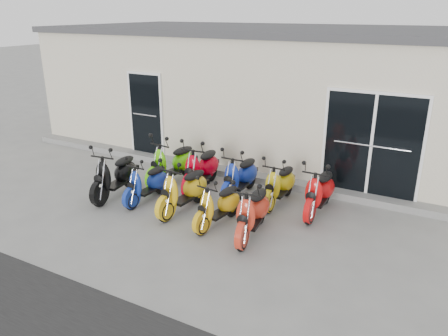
{
  "coord_description": "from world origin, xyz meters",
  "views": [
    {
      "loc": [
        4.03,
        -6.81,
        3.83
      ],
      "look_at": [
        0.0,
        0.6,
        0.75
      ],
      "focal_mm": 35.0,
      "sensor_mm": 36.0,
      "label": 1
    }
  ],
  "objects": [
    {
      "name": "scooter_front_black",
      "position": [
        -2.18,
        -0.26,
        0.62
      ],
      "size": [
        0.81,
        1.75,
        1.25
      ],
      "primitive_type": null,
      "rotation": [
        0.0,
        0.0,
        0.12
      ],
      "color": "black",
      "rests_on": "ground"
    },
    {
      "name": "building",
      "position": [
        0.0,
        5.2,
        1.6
      ],
      "size": [
        14.0,
        6.0,
        3.2
      ],
      "primitive_type": "cube",
      "color": "beige",
      "rests_on": "ground"
    },
    {
      "name": "scooter_front_blue",
      "position": [
        -1.42,
        -0.15,
        0.53
      ],
      "size": [
        0.59,
        1.46,
        1.06
      ],
      "primitive_type": null,
      "rotation": [
        0.0,
        0.0,
        -0.04
      ],
      "color": "navy",
      "rests_on": "ground"
    },
    {
      "name": "scooter_front_orange_a",
      "position": [
        -0.47,
        -0.2,
        0.6
      ],
      "size": [
        0.73,
        1.67,
        1.2
      ],
      "primitive_type": null,
      "rotation": [
        0.0,
        0.0,
        -0.09
      ],
      "color": "gold",
      "rests_on": "ground"
    },
    {
      "name": "ground",
      "position": [
        0.0,
        0.0,
        0.0
      ],
      "size": [
        80.0,
        80.0,
        0.0
      ],
      "primitive_type": "plane",
      "color": "gray",
      "rests_on": "ground"
    },
    {
      "name": "roof_cap",
      "position": [
        0.0,
        5.2,
        3.28
      ],
      "size": [
        14.2,
        6.2,
        0.16
      ],
      "primitive_type": "cube",
      "color": "#3F3F42",
      "rests_on": "building"
    },
    {
      "name": "scooter_back_blue",
      "position": [
        0.18,
        1.0,
        0.59
      ],
      "size": [
        0.59,
        1.61,
        1.19
      ],
      "primitive_type": null,
      "rotation": [
        0.0,
        0.0,
        -0.0
      ],
      "color": "#132B9F",
      "rests_on": "ground"
    },
    {
      "name": "scooter_back_red",
      "position": [
        -0.76,
        0.94,
        0.63
      ],
      "size": [
        0.79,
        1.77,
        1.27
      ],
      "primitive_type": null,
      "rotation": [
        0.0,
        0.0,
        0.1
      ],
      "color": "red",
      "rests_on": "ground"
    },
    {
      "name": "scooter_back_yellow",
      "position": [
        1.06,
        1.04,
        0.56
      ],
      "size": [
        0.58,
        1.52,
        1.12
      ],
      "primitive_type": null,
      "rotation": [
        0.0,
        0.0,
        -0.02
      ],
      "color": "gold",
      "rests_on": "ground"
    },
    {
      "name": "scooter_front_red",
      "position": [
        1.15,
        -0.46,
        0.59
      ],
      "size": [
        0.78,
        1.66,
        1.18
      ],
      "primitive_type": null,
      "rotation": [
        0.0,
        0.0,
        0.12
      ],
      "color": "red",
      "rests_on": "ground"
    },
    {
      "name": "door_left",
      "position": [
        -3.2,
        2.17,
        1.26
      ],
      "size": [
        1.07,
        0.08,
        2.22
      ],
      "primitive_type": "cube",
      "color": "black",
      "rests_on": "front_step"
    },
    {
      "name": "scooter_back_extra",
      "position": [
        1.91,
        1.0,
        0.59
      ],
      "size": [
        0.59,
        1.61,
        1.19
      ],
      "primitive_type": null,
      "rotation": [
        0.0,
        0.0,
        -0.0
      ],
      "color": "red",
      "rests_on": "ground"
    },
    {
      "name": "scooter_back_green",
      "position": [
        -1.54,
        0.95,
        0.63
      ],
      "size": [
        0.83,
        1.77,
        1.26
      ],
      "primitive_type": null,
      "rotation": [
        0.0,
        0.0,
        -0.13
      ],
      "color": "#5CDE08",
      "rests_on": "ground"
    },
    {
      "name": "door_right",
      "position": [
        2.6,
        2.17,
        1.26
      ],
      "size": [
        2.02,
        0.08,
        2.22
      ],
      "primitive_type": "cube",
      "color": "black",
      "rests_on": "front_step"
    },
    {
      "name": "scooter_front_orange_b",
      "position": [
        0.43,
        -0.4,
        0.53
      ],
      "size": [
        0.71,
        1.48,
        1.05
      ],
      "primitive_type": null,
      "rotation": [
        0.0,
        0.0,
        -0.14
      ],
      "color": "gold",
      "rests_on": "ground"
    },
    {
      "name": "front_step",
      "position": [
        0.0,
        2.02,
        0.07
      ],
      "size": [
        14.0,
        0.4,
        0.15
      ],
      "primitive_type": "cube",
      "color": "gray",
      "rests_on": "ground"
    }
  ]
}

